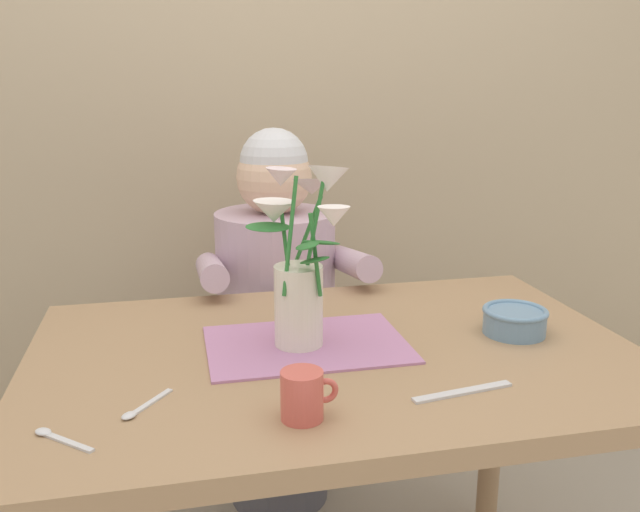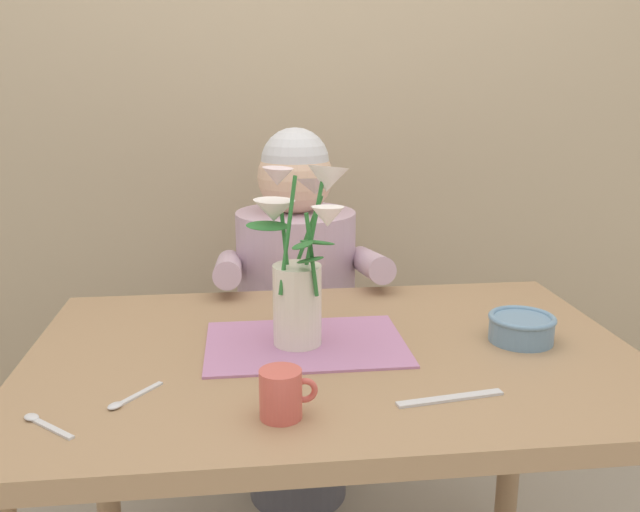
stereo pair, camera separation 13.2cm
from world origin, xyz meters
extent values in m
cube|color=tan|center=(0.00, 1.05, 1.25)|extent=(4.00, 0.10, 2.50)
cube|color=#9E7A56|center=(0.00, 0.00, 0.72)|extent=(1.20, 0.80, 0.04)
cylinder|color=#9E7A56|center=(-0.54, 0.34, 0.35)|extent=(0.06, 0.06, 0.70)
cylinder|color=#9E7A56|center=(0.54, 0.34, 0.35)|extent=(0.06, 0.06, 0.70)
cylinder|color=#4C4C56|center=(-0.02, 0.62, 0.20)|extent=(0.30, 0.30, 0.40)
cylinder|color=#BC9EB2|center=(-0.02, 0.62, 0.65)|extent=(0.34, 0.34, 0.50)
sphere|color=#DBB293|center=(-0.02, 0.62, 1.00)|extent=(0.21, 0.21, 0.21)
sphere|color=silver|center=(-0.02, 0.62, 1.04)|extent=(0.19, 0.19, 0.19)
cylinder|color=#BC9EB2|center=(-0.21, 0.48, 0.78)|extent=(0.07, 0.33, 0.12)
cylinder|color=#BC9EB2|center=(0.17, 0.48, 0.78)|extent=(0.07, 0.33, 0.12)
cube|color=#B275A3|center=(-0.05, 0.03, 0.74)|extent=(0.40, 0.28, 0.00)
cylinder|color=silver|center=(-0.07, 0.03, 0.82)|extent=(0.10, 0.10, 0.17)
cylinder|color=#2D7533|center=(-0.04, 0.03, 0.97)|extent=(0.05, 0.01, 0.21)
cone|color=white|center=(-0.01, 0.04, 1.07)|extent=(0.12, 0.12, 0.06)
sphere|color=#E5D14C|center=(-0.01, 0.04, 1.08)|extent=(0.02, 0.02, 0.02)
cylinder|color=#2D7533|center=(-0.04, 0.08, 0.95)|extent=(0.06, 0.06, 0.18)
cone|color=silver|center=(-0.02, 0.13, 1.05)|extent=(0.09, 0.09, 0.04)
sphere|color=#E5D14C|center=(-0.02, 0.13, 1.05)|extent=(0.02, 0.02, 0.02)
cylinder|color=#2D7533|center=(-0.09, 0.05, 0.93)|extent=(0.02, 0.03, 0.15)
cone|color=white|center=(-0.11, 0.06, 1.01)|extent=(0.11, 0.10, 0.05)
sphere|color=#E5D14C|center=(-0.11, 0.06, 1.02)|extent=(0.02, 0.02, 0.02)
cylinder|color=#2D7533|center=(-0.09, 0.01, 0.97)|extent=(0.04, 0.05, 0.23)
cone|color=silver|center=(-0.11, 0.00, 1.09)|extent=(0.07, 0.07, 0.04)
sphere|color=#E5D14C|center=(-0.11, 0.00, 1.09)|extent=(0.02, 0.02, 0.02)
cylinder|color=#2D7533|center=(-0.04, -0.01, 0.94)|extent=(0.03, 0.01, 0.16)
cone|color=white|center=(-0.02, -0.06, 1.02)|extent=(0.07, 0.07, 0.04)
sphere|color=#E5D14C|center=(-0.02, -0.06, 1.03)|extent=(0.02, 0.02, 0.02)
ellipsoid|color=#2D7533|center=(-0.03, -0.02, 0.96)|extent=(0.08, 0.10, 0.03)
ellipsoid|color=#2D7533|center=(-0.12, 0.05, 0.98)|extent=(0.10, 0.07, 0.02)
ellipsoid|color=#2D7533|center=(-0.05, -0.03, 0.93)|extent=(0.07, 0.10, 0.04)
ellipsoid|color=#2D7533|center=(-0.06, -0.03, 0.96)|extent=(0.05, 0.10, 0.04)
cylinder|color=#6689A8|center=(0.39, 0.00, 0.77)|extent=(0.13, 0.13, 0.05)
torus|color=#6689A8|center=(0.39, 0.00, 0.79)|extent=(0.14, 0.14, 0.01)
cube|color=silver|center=(0.17, -0.24, 0.74)|extent=(0.19, 0.05, 0.00)
cylinder|color=#CC564C|center=(-0.12, -0.26, 0.78)|extent=(0.07, 0.07, 0.08)
torus|color=#CC564C|center=(-0.08, -0.26, 0.78)|extent=(0.04, 0.01, 0.04)
cube|color=silver|center=(-0.47, -0.26, 0.74)|extent=(0.08, 0.07, 0.00)
ellipsoid|color=silver|center=(-0.51, -0.23, 0.74)|extent=(0.03, 0.03, 0.01)
cube|color=silver|center=(-0.35, -0.16, 0.74)|extent=(0.07, 0.09, 0.00)
ellipsoid|color=silver|center=(-0.39, -0.20, 0.74)|extent=(0.03, 0.03, 0.01)
camera|label=1|loc=(-0.30, -1.20, 1.26)|focal=37.44mm
camera|label=2|loc=(-0.17, -1.22, 1.26)|focal=37.44mm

